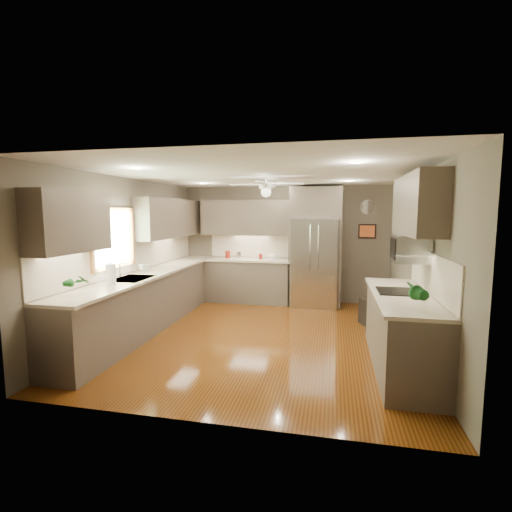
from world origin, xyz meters
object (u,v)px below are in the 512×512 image
at_px(refrigerator, 315,249).
at_px(potted_plant_right, 416,292).
at_px(microwave, 410,248).
at_px(canister_d, 261,256).
at_px(stool, 374,311).
at_px(potted_plant_left, 78,282).
at_px(bowl, 272,258).
at_px(paper_towel, 111,275).
at_px(canister_a, 228,255).
at_px(soap_bottle, 144,266).
at_px(canister_b, 239,255).

bearing_deg(refrigerator, potted_plant_right, -71.72).
xyz_separation_m(potted_plant_right, microwave, (0.11, 0.98, 0.36)).
xyz_separation_m(canister_d, stool, (2.24, -1.22, -0.76)).
bearing_deg(canister_d, potted_plant_left, -110.92).
xyz_separation_m(potted_plant_right, bowl, (-2.13, 3.74, -0.15)).
bearing_deg(paper_towel, bowl, 62.07).
bearing_deg(canister_d, bowl, 3.51).
xyz_separation_m(canister_a, potted_plant_right, (3.13, -3.77, 0.10)).
height_order(soap_bottle, paper_towel, paper_towel).
relative_size(canister_d, potted_plant_left, 0.35).
distance_m(canister_a, soap_bottle, 2.29).
bearing_deg(canister_d, potted_plant_right, -57.44).
bearing_deg(bowl, stool, -31.82).
relative_size(canister_a, refrigerator, 0.07).
distance_m(refrigerator, stool, 1.86).
xyz_separation_m(bowl, microwave, (2.24, -2.76, 0.51)).
relative_size(canister_b, bowl, 0.69).
bearing_deg(refrigerator, soap_bottle, -143.34).
distance_m(potted_plant_left, refrigerator, 4.68).
bearing_deg(potted_plant_right, soap_bottle, 157.53).
distance_m(canister_a, potted_plant_right, 4.90).
height_order(canister_a, microwave, microwave).
bearing_deg(stool, potted_plant_left, -144.41).
relative_size(canister_b, potted_plant_right, 0.41).
xyz_separation_m(canister_a, microwave, (3.23, -2.78, 0.46)).
xyz_separation_m(microwave, stool, (-0.24, 1.52, -1.24)).
bearing_deg(potted_plant_right, canister_b, 127.15).
relative_size(soap_bottle, stool, 0.36).
xyz_separation_m(canister_a, bowl, (1.00, -0.02, -0.05)).
distance_m(canister_d, microwave, 3.73).
xyz_separation_m(potted_plant_right, stool, (-0.14, 2.51, -0.88)).
bearing_deg(canister_b, potted_plant_right, -52.85).
bearing_deg(canister_a, canister_d, -2.90).
bearing_deg(stool, paper_towel, -151.58).
bearing_deg(refrigerator, canister_a, 177.80).
height_order(canister_d, paper_towel, paper_towel).
distance_m(canister_d, stool, 2.66).
height_order(canister_b, bowl, canister_b).
bearing_deg(microwave, refrigerator, 116.09).
bearing_deg(canister_b, refrigerator, -3.32).
relative_size(canister_a, potted_plant_left, 0.51).
bearing_deg(soap_bottle, potted_plant_left, -86.62).
height_order(canister_b, canister_d, canister_b).
bearing_deg(refrigerator, bowl, 176.82).
bearing_deg(refrigerator, stool, -47.64).
height_order(canister_a, stool, canister_a).
height_order(refrigerator, paper_towel, refrigerator).
bearing_deg(paper_towel, canister_d, 65.51).
bearing_deg(stool, soap_bottle, -167.31).
distance_m(canister_d, paper_towel, 3.55).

